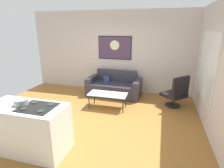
# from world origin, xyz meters

# --- Properties ---
(ground) EXTENTS (6.40, 6.40, 0.04)m
(ground) POSITION_xyz_m (0.00, 0.00, -0.02)
(ground) COLOR #99642B
(back_wall) EXTENTS (6.40, 0.05, 2.80)m
(back_wall) POSITION_xyz_m (0.00, 2.42, 1.40)
(back_wall) COLOR beige
(back_wall) RESTS_ON ground
(right_wall) EXTENTS (0.05, 6.40, 2.80)m
(right_wall) POSITION_xyz_m (2.62, 0.30, 1.40)
(right_wall) COLOR beige
(right_wall) RESTS_ON ground
(couch) EXTENTS (1.81, 0.91, 0.82)m
(couch) POSITION_xyz_m (0.04, 1.86, 0.28)
(couch) COLOR #2D2C37
(couch) RESTS_ON ground
(coffee_table) EXTENTS (1.09, 0.50, 0.43)m
(coffee_table) POSITION_xyz_m (0.13, 0.81, 0.39)
(coffee_table) COLOR silver
(coffee_table) RESTS_ON ground
(armchair) EXTENTS (0.82, 0.82, 0.95)m
(armchair) POSITION_xyz_m (2.00, 1.38, 0.44)
(armchair) COLOR black
(armchair) RESTS_ON ground
(kitchen_counter) EXTENTS (1.46, 0.70, 0.92)m
(kitchen_counter) POSITION_xyz_m (-0.74, -1.39, 0.45)
(kitchen_counter) COLOR white
(kitchen_counter) RESTS_ON ground
(mixing_bowl) EXTENTS (0.25, 0.25, 0.11)m
(mixing_bowl) POSITION_xyz_m (-0.83, -1.37, 0.95)
(mixing_bowl) COLOR #8E9799
(mixing_bowl) RESTS_ON kitchen_counter
(wall_painting) EXTENTS (1.18, 0.03, 0.80)m
(wall_painting) POSITION_xyz_m (-0.09, 2.38, 1.55)
(wall_painting) COLOR black
(window) EXTENTS (0.03, 1.64, 1.62)m
(window) POSITION_xyz_m (2.59, 0.90, 1.34)
(window) COLOR silver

